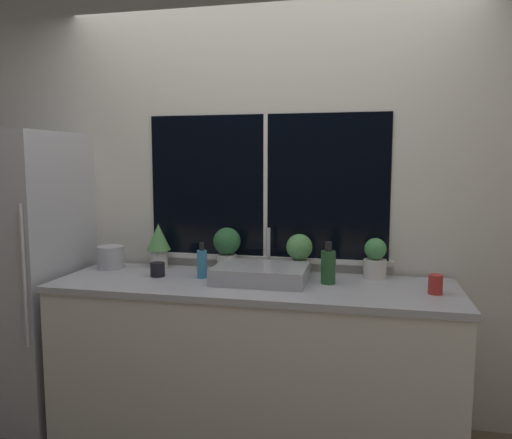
{
  "coord_description": "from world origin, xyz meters",
  "views": [
    {
      "loc": [
        0.6,
        -2.28,
        1.57
      ],
      "look_at": [
        0.02,
        0.33,
        1.26
      ],
      "focal_mm": 35.0,
      "sensor_mm": 36.0,
      "label": 1
    }
  ],
  "objects_px": {
    "soap_bottle": "(202,263)",
    "mug_black": "(158,269)",
    "refrigerator": "(19,274)",
    "kettle": "(110,256)",
    "potted_plant_center_left": "(227,246)",
    "bottle_tall": "(328,266)",
    "potted_plant_center_right": "(299,251)",
    "sink": "(261,273)",
    "potted_plant_far_right": "(375,259)",
    "mug_red": "(435,284)",
    "potted_plant_far_left": "(159,243)"
  },
  "relations": [
    {
      "from": "potted_plant_far_right",
      "to": "kettle",
      "type": "bearing_deg",
      "value": -176.84
    },
    {
      "from": "mug_black",
      "to": "potted_plant_center_right",
      "type": "bearing_deg",
      "value": 16.48
    },
    {
      "from": "bottle_tall",
      "to": "kettle",
      "type": "xyz_separation_m",
      "value": [
        -1.35,
        0.1,
        -0.02
      ]
    },
    {
      "from": "soap_bottle",
      "to": "bottle_tall",
      "type": "height_order",
      "value": "bottle_tall"
    },
    {
      "from": "refrigerator",
      "to": "soap_bottle",
      "type": "distance_m",
      "value": 1.21
    },
    {
      "from": "refrigerator",
      "to": "soap_bottle",
      "type": "relative_size",
      "value": 8.5
    },
    {
      "from": "potted_plant_far_right",
      "to": "potted_plant_center_right",
      "type": "bearing_deg",
      "value": 180.0
    },
    {
      "from": "mug_black",
      "to": "kettle",
      "type": "relative_size",
      "value": 0.52
    },
    {
      "from": "potted_plant_center_right",
      "to": "bottle_tall",
      "type": "xyz_separation_m",
      "value": [
        0.18,
        -0.19,
        -0.05
      ]
    },
    {
      "from": "potted_plant_far_left",
      "to": "mug_red",
      "type": "height_order",
      "value": "potted_plant_far_left"
    },
    {
      "from": "soap_bottle",
      "to": "potted_plant_far_left",
      "type": "bearing_deg",
      "value": 149.08
    },
    {
      "from": "refrigerator",
      "to": "soap_bottle",
      "type": "xyz_separation_m",
      "value": [
        1.2,
        0.01,
        0.12
      ]
    },
    {
      "from": "potted_plant_far_left",
      "to": "soap_bottle",
      "type": "height_order",
      "value": "potted_plant_far_left"
    },
    {
      "from": "kettle",
      "to": "mug_black",
      "type": "bearing_deg",
      "value": -21.09
    },
    {
      "from": "refrigerator",
      "to": "potted_plant_center_left",
      "type": "xyz_separation_m",
      "value": [
        1.29,
        0.22,
        0.19
      ]
    },
    {
      "from": "potted_plant_far_left",
      "to": "soap_bottle",
      "type": "distance_m",
      "value": 0.42
    },
    {
      "from": "soap_bottle",
      "to": "potted_plant_center_right",
      "type": "bearing_deg",
      "value": 21.97
    },
    {
      "from": "refrigerator",
      "to": "bottle_tall",
      "type": "relative_size",
      "value": 7.57
    },
    {
      "from": "refrigerator",
      "to": "potted_plant_far_right",
      "type": "xyz_separation_m",
      "value": [
        2.16,
        0.22,
        0.15
      ]
    },
    {
      "from": "potted_plant_center_left",
      "to": "bottle_tall",
      "type": "xyz_separation_m",
      "value": [
        0.62,
        -0.19,
        -0.05
      ]
    },
    {
      "from": "potted_plant_far_right",
      "to": "kettle",
      "type": "height_order",
      "value": "potted_plant_far_right"
    },
    {
      "from": "potted_plant_far_left",
      "to": "mug_red",
      "type": "distance_m",
      "value": 1.64
    },
    {
      "from": "bottle_tall",
      "to": "kettle",
      "type": "distance_m",
      "value": 1.36
    },
    {
      "from": "sink",
      "to": "potted_plant_far_right",
      "type": "xyz_separation_m",
      "value": [
        0.62,
        0.22,
        0.07
      ]
    },
    {
      "from": "potted_plant_center_right",
      "to": "mug_black",
      "type": "height_order",
      "value": "potted_plant_center_right"
    },
    {
      "from": "refrigerator",
      "to": "potted_plant_far_left",
      "type": "height_order",
      "value": "refrigerator"
    },
    {
      "from": "refrigerator",
      "to": "bottle_tall",
      "type": "height_order",
      "value": "refrigerator"
    },
    {
      "from": "soap_bottle",
      "to": "mug_black",
      "type": "distance_m",
      "value": 0.27
    },
    {
      "from": "refrigerator",
      "to": "potted_plant_center_right",
      "type": "relative_size",
      "value": 7.27
    },
    {
      "from": "mug_red",
      "to": "mug_black",
      "type": "distance_m",
      "value": 1.52
    },
    {
      "from": "potted_plant_center_right",
      "to": "mug_black",
      "type": "distance_m",
      "value": 0.83
    },
    {
      "from": "potted_plant_far_right",
      "to": "soap_bottle",
      "type": "xyz_separation_m",
      "value": [
        -0.96,
        -0.21,
        -0.03
      ]
    },
    {
      "from": "sink",
      "to": "mug_black",
      "type": "height_order",
      "value": "sink"
    },
    {
      "from": "potted_plant_center_right",
      "to": "bottle_tall",
      "type": "relative_size",
      "value": 1.04
    },
    {
      "from": "sink",
      "to": "potted_plant_center_left",
      "type": "relative_size",
      "value": 1.91
    },
    {
      "from": "refrigerator",
      "to": "mug_black",
      "type": "bearing_deg",
      "value": -0.67
    },
    {
      "from": "potted_plant_far_right",
      "to": "mug_red",
      "type": "distance_m",
      "value": 0.42
    },
    {
      "from": "sink",
      "to": "mug_red",
      "type": "relative_size",
      "value": 5.16
    },
    {
      "from": "potted_plant_center_right",
      "to": "kettle",
      "type": "relative_size",
      "value": 1.48
    },
    {
      "from": "potted_plant_center_right",
      "to": "kettle",
      "type": "bearing_deg",
      "value": -175.67
    },
    {
      "from": "soap_bottle",
      "to": "mug_black",
      "type": "bearing_deg",
      "value": -175.45
    },
    {
      "from": "potted_plant_far_right",
      "to": "refrigerator",
      "type": "bearing_deg",
      "value": -174.1
    },
    {
      "from": "potted_plant_center_left",
      "to": "soap_bottle",
      "type": "distance_m",
      "value": 0.24
    },
    {
      "from": "potted_plant_center_left",
      "to": "kettle",
      "type": "bearing_deg",
      "value": -173.07
    },
    {
      "from": "potted_plant_far_left",
      "to": "bottle_tall",
      "type": "distance_m",
      "value": 1.09
    },
    {
      "from": "refrigerator",
      "to": "potted_plant_far_right",
      "type": "distance_m",
      "value": 2.18
    },
    {
      "from": "potted_plant_center_left",
      "to": "potted_plant_center_right",
      "type": "distance_m",
      "value": 0.44
    },
    {
      "from": "bottle_tall",
      "to": "potted_plant_far_right",
      "type": "bearing_deg",
      "value": 36.96
    },
    {
      "from": "soap_bottle",
      "to": "mug_red",
      "type": "relative_size",
      "value": 2.09
    },
    {
      "from": "potted_plant_far_left",
      "to": "potted_plant_far_right",
      "type": "height_order",
      "value": "potted_plant_far_left"
    }
  ]
}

